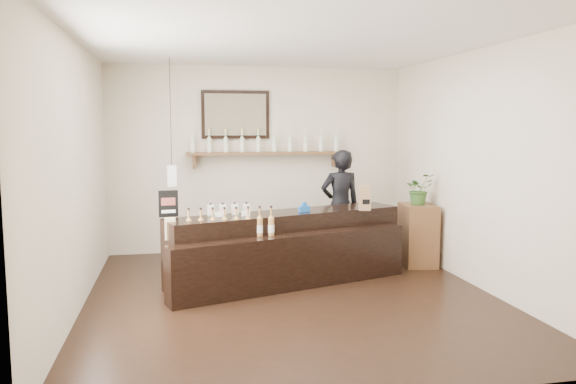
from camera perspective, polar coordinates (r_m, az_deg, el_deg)
The scene contains 10 objects.
ground at distance 6.44m, azimuth 0.33°, elevation -10.51°, with size 5.00×5.00×0.00m, color black.
room_shell at distance 6.15m, azimuth 0.34°, elevation 4.83°, with size 5.00×5.00×5.00m.
back_wall_decor at distance 8.47m, azimuth -3.97°, elevation 5.69°, with size 2.66×0.96×1.69m.
counter at distance 6.90m, azimuth 0.01°, elevation -5.88°, with size 3.06×1.70×1.00m.
promo_sign at distance 6.68m, azimuth -12.06°, elevation -1.17°, with size 0.22×0.05×0.31m.
paper_bag at distance 7.13m, azimuth 7.80°, elevation -0.58°, with size 0.17×0.14×0.32m.
tape_dispenser at distance 6.97m, azimuth 1.65°, elevation -1.63°, with size 0.15×0.09×0.12m.
side_cabinet at distance 7.94m, azimuth 13.05°, elevation -4.25°, with size 0.48×0.62×0.84m.
potted_plant at distance 7.85m, azimuth 13.17°, elevation 0.30°, with size 0.38×0.33×0.43m, color #346127.
shopkeeper at distance 7.97m, azimuth 5.32°, elevation -0.64°, with size 0.65×0.43×1.78m, color black.
Camera 1 is at (-1.24, -6.02, 1.90)m, focal length 35.00 mm.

